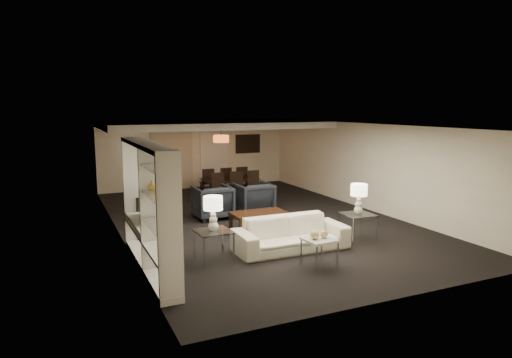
{
  "coord_description": "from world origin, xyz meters",
  "views": [
    {
      "loc": [
        -4.83,
        -10.75,
        2.98
      ],
      "look_at": [
        0.0,
        0.0,
        1.1
      ],
      "focal_mm": 32.0,
      "sensor_mm": 36.0,
      "label": 1
    }
  ],
  "objects_px": {
    "armchair_left": "(212,202)",
    "dining_table": "(231,188)",
    "vase_amber": "(152,185)",
    "chair_nl": "(220,188)",
    "vase_blue": "(164,225)",
    "table_lamp_right": "(359,199)",
    "table_lamp_left": "(213,214)",
    "floor_speaker": "(140,221)",
    "television": "(142,203)",
    "floor_lamp": "(134,172)",
    "pendant_light": "(221,139)",
    "coffee_table": "(259,222)",
    "side_table_right": "(358,227)",
    "chair_fl": "(207,182)",
    "sofa": "(291,234)",
    "chair_fm": "(224,181)",
    "marble_table": "(319,253)",
    "armchair_right": "(253,198)",
    "side_table_left": "(214,246)",
    "chair_nr": "(255,185)",
    "chair_nm": "(238,187)",
    "chair_fr": "(240,180)"
  },
  "relations": [
    {
      "from": "television",
      "to": "marble_table",
      "type": "bearing_deg",
      "value": -123.8
    },
    {
      "from": "pendant_light",
      "to": "dining_table",
      "type": "xyz_separation_m",
      "value": [
        0.16,
        -0.42,
        -1.61
      ]
    },
    {
      "from": "pendant_light",
      "to": "chair_nl",
      "type": "height_order",
      "value": "pendant_light"
    },
    {
      "from": "coffee_table",
      "to": "chair_nl",
      "type": "relative_size",
      "value": 1.4
    },
    {
      "from": "vase_amber",
      "to": "armchair_left",
      "type": "bearing_deg",
      "value": 57.8
    },
    {
      "from": "vase_amber",
      "to": "chair_fl",
      "type": "xyz_separation_m",
      "value": [
        3.17,
        6.76,
        -1.18
      ]
    },
    {
      "from": "sofa",
      "to": "chair_fl",
      "type": "bearing_deg",
      "value": 88.42
    },
    {
      "from": "armchair_left",
      "to": "dining_table",
      "type": "distance_m",
      "value": 2.83
    },
    {
      "from": "pendant_light",
      "to": "marble_table",
      "type": "bearing_deg",
      "value": -95.43
    },
    {
      "from": "armchair_left",
      "to": "table_lamp_right",
      "type": "bearing_deg",
      "value": 124.53
    },
    {
      "from": "television",
      "to": "floor_lamp",
      "type": "distance_m",
      "value": 6.87
    },
    {
      "from": "sofa",
      "to": "armchair_right",
      "type": "relative_size",
      "value": 2.45
    },
    {
      "from": "chair_nl",
      "to": "chair_fl",
      "type": "distance_m",
      "value": 1.3
    },
    {
      "from": "television",
      "to": "chair_nr",
      "type": "distance_m",
      "value": 6.1
    },
    {
      "from": "chair_nr",
      "to": "chair_nl",
      "type": "bearing_deg",
      "value": -177.58
    },
    {
      "from": "armchair_right",
      "to": "table_lamp_left",
      "type": "bearing_deg",
      "value": 54.62
    },
    {
      "from": "floor_lamp",
      "to": "table_lamp_right",
      "type": "bearing_deg",
      "value": -64.41
    },
    {
      "from": "sofa",
      "to": "armchair_right",
      "type": "xyz_separation_m",
      "value": [
        0.6,
        3.3,
        0.1
      ]
    },
    {
      "from": "sofa",
      "to": "chair_fm",
      "type": "height_order",
      "value": "chair_fm"
    },
    {
      "from": "armchair_left",
      "to": "vase_amber",
      "type": "distance_m",
      "value": 4.52
    },
    {
      "from": "table_lamp_left",
      "to": "floor_speaker",
      "type": "xyz_separation_m",
      "value": [
        -1.11,
        1.68,
        -0.43
      ]
    },
    {
      "from": "pendant_light",
      "to": "vase_amber",
      "type": "xyz_separation_m",
      "value": [
        -3.61,
        -6.53,
        -0.27
      ]
    },
    {
      "from": "armchair_right",
      "to": "chair_nm",
      "type": "distance_m",
      "value": 1.79
    },
    {
      "from": "pendant_light",
      "to": "vase_blue",
      "type": "relative_size",
      "value": 2.8
    },
    {
      "from": "table_lamp_left",
      "to": "chair_fl",
      "type": "distance_m",
      "value": 6.69
    },
    {
      "from": "armchair_left",
      "to": "chair_fl",
      "type": "relative_size",
      "value": 1.04
    },
    {
      "from": "vase_blue",
      "to": "table_lamp_right",
      "type": "bearing_deg",
      "value": 15.07
    },
    {
      "from": "chair_nr",
      "to": "chair_fm",
      "type": "xyz_separation_m",
      "value": [
        -0.6,
        1.3,
        0.0
      ]
    },
    {
      "from": "sofa",
      "to": "chair_fr",
      "type": "xyz_separation_m",
      "value": [
        1.45,
        6.38,
        0.12
      ]
    },
    {
      "from": "vase_amber",
      "to": "chair_nl",
      "type": "distance_m",
      "value": 6.43
    },
    {
      "from": "armchair_left",
      "to": "floor_speaker",
      "type": "relative_size",
      "value": 0.93
    },
    {
      "from": "side_table_right",
      "to": "chair_fl",
      "type": "bearing_deg",
      "value": 102.82
    },
    {
      "from": "marble_table",
      "to": "vase_amber",
      "type": "bearing_deg",
      "value": 166.28
    },
    {
      "from": "table_lamp_left",
      "to": "chair_fm",
      "type": "bearing_deg",
      "value": 68.21
    },
    {
      "from": "pendant_light",
      "to": "television",
      "type": "bearing_deg",
      "value": -123.97
    },
    {
      "from": "chair_fm",
      "to": "vase_blue",
      "type": "bearing_deg",
      "value": 56.97
    },
    {
      "from": "pendant_light",
      "to": "vase_amber",
      "type": "height_order",
      "value": "pendant_light"
    },
    {
      "from": "chair_fr",
      "to": "chair_fl",
      "type": "bearing_deg",
      "value": -0.25
    },
    {
      "from": "chair_nm",
      "to": "floor_lamp",
      "type": "relative_size",
      "value": 0.62
    },
    {
      "from": "chair_nr",
      "to": "table_lamp_left",
      "type": "bearing_deg",
      "value": -119.39
    },
    {
      "from": "chair_fl",
      "to": "side_table_left",
      "type": "bearing_deg",
      "value": 75.39
    },
    {
      "from": "pendant_light",
      "to": "table_lamp_left",
      "type": "distance_m",
      "value": 6.67
    },
    {
      "from": "pendant_light",
      "to": "coffee_table",
      "type": "distance_m",
      "value": 4.9
    },
    {
      "from": "armchair_right",
      "to": "floor_speaker",
      "type": "xyz_separation_m",
      "value": [
        -3.41,
        -1.62,
        0.08
      ]
    },
    {
      "from": "armchair_right",
      "to": "side_table_right",
      "type": "distance_m",
      "value": 3.48
    },
    {
      "from": "coffee_table",
      "to": "table_lamp_right",
      "type": "distance_m",
      "value": 2.44
    },
    {
      "from": "sofa",
      "to": "table_lamp_right",
      "type": "height_order",
      "value": "table_lamp_right"
    },
    {
      "from": "dining_table",
      "to": "chair_nm",
      "type": "xyz_separation_m",
      "value": [
        0.0,
        -0.65,
        0.15
      ]
    },
    {
      "from": "dining_table",
      "to": "chair_fr",
      "type": "height_order",
      "value": "chair_fr"
    },
    {
      "from": "pendant_light",
      "to": "sofa",
      "type": "xyz_separation_m",
      "value": [
        -0.69,
        -6.15,
        -1.57
      ]
    }
  ]
}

